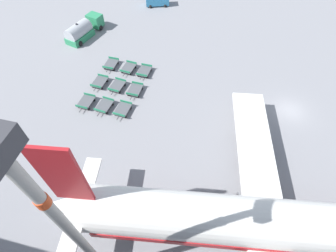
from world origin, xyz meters
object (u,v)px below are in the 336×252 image
at_px(service_van, 157,0).
at_px(baggage_dolly_row_near_col_a, 111,64).
at_px(baggage_dolly_row_mid_a_col_b, 117,86).
at_px(baggage_dolly_row_mid_b_col_c, 123,109).
at_px(baggage_dolly_row_near_col_c, 86,102).
at_px(baggage_dolly_row_mid_a_col_a, 128,68).
at_px(baggage_dolly_row_mid_a_col_c, 104,106).
at_px(baggage_dolly_row_near_col_b, 100,82).
at_px(baggage_dolly_row_mid_b_col_a, 144,71).
at_px(airplane, 280,225).
at_px(apron_light_mast, 70,230).
at_px(baggage_dolly_row_mid_b_col_b, 135,90).
at_px(fuel_tanker_primary, 83,30).

height_order(service_van, baggage_dolly_row_near_col_a, service_van).
height_order(baggage_dolly_row_mid_a_col_b, baggage_dolly_row_mid_b_col_c, same).
xyz_separation_m(baggage_dolly_row_near_col_c, baggage_dolly_row_mid_a_col_a, (-8.38, 3.40, 0.00)).
bearing_deg(baggage_dolly_row_near_col_c, baggage_dolly_row_mid_b_col_c, 88.54).
xyz_separation_m(baggage_dolly_row_near_col_a, baggage_dolly_row_mid_a_col_c, (8.74, 2.39, 0.00)).
bearing_deg(baggage_dolly_row_mid_a_col_a, baggage_dolly_row_near_col_c, -22.10).
distance_m(baggage_dolly_row_near_col_c, baggage_dolly_row_mid_a_col_a, 9.04).
relative_size(baggage_dolly_row_near_col_b, baggage_dolly_row_mid_a_col_c, 0.99).
relative_size(baggage_dolly_row_mid_a_col_a, baggage_dolly_row_mid_b_col_a, 1.01).
bearing_deg(baggage_dolly_row_mid_a_col_c, baggage_dolly_row_mid_a_col_b, 175.47).
distance_m(baggage_dolly_row_near_col_b, baggage_dolly_row_mid_a_col_c, 5.04).
xyz_separation_m(airplane, apron_light_mast, (6.51, -14.48, 8.25)).
height_order(service_van, baggage_dolly_row_mid_b_col_b, service_van).
relative_size(baggage_dolly_row_near_col_c, baggage_dolly_row_mid_a_col_a, 0.99).
relative_size(airplane, fuel_tanker_primary, 5.17).
distance_m(baggage_dolly_row_mid_a_col_b, baggage_dolly_row_mid_a_col_c, 4.21).
bearing_deg(baggage_dolly_row_near_col_c, apron_light_mast, 29.19).
bearing_deg(baggage_dolly_row_mid_b_col_c, baggage_dolly_row_mid_a_col_b, -150.73).
distance_m(service_van, baggage_dolly_row_near_col_c, 29.74).
bearing_deg(baggage_dolly_row_mid_a_col_a, baggage_dolly_row_mid_a_col_b, -3.92).
xyz_separation_m(baggage_dolly_row_near_col_a, baggage_dolly_row_mid_a_col_b, (4.55, 2.72, 0.00)).
relative_size(baggage_dolly_row_mid_b_col_b, apron_light_mast, 0.16).
relative_size(baggage_dolly_row_near_col_a, baggage_dolly_row_mid_a_col_a, 0.98).
relative_size(fuel_tanker_primary, baggage_dolly_row_mid_a_col_c, 2.53).
distance_m(baggage_dolly_row_near_col_c, baggage_dolly_row_mid_a_col_b, 5.15).
bearing_deg(airplane, baggage_dolly_row_mid_b_col_c, -122.00).
height_order(baggage_dolly_row_mid_a_col_c, baggage_dolly_row_mid_b_col_a, same).
bearing_deg(baggage_dolly_row_mid_a_col_c, baggage_dolly_row_mid_b_col_a, 158.45).
distance_m(baggage_dolly_row_mid_a_col_b, baggage_dolly_row_mid_b_col_a, 5.08).
bearing_deg(baggage_dolly_row_near_col_b, baggage_dolly_row_mid_b_col_b, 86.12).
bearing_deg(baggage_dolly_row_mid_a_col_a, baggage_dolly_row_mid_a_col_c, -4.22).
relative_size(fuel_tanker_primary, baggage_dolly_row_mid_b_col_c, 2.54).
distance_m(fuel_tanker_primary, baggage_dolly_row_mid_b_col_b, 17.73).
xyz_separation_m(fuel_tanker_primary, baggage_dolly_row_near_col_c, (15.48, 7.47, -0.80)).
bearing_deg(baggage_dolly_row_mid_a_col_a, baggage_dolly_row_mid_b_col_c, 13.77).
xyz_separation_m(service_van, baggage_dolly_row_near_col_b, (25.34, -2.25, -0.68)).
xyz_separation_m(airplane, baggage_dolly_row_mid_a_col_c, (-12.25, -22.23, -2.84)).
relative_size(baggage_dolly_row_near_col_b, baggage_dolly_row_mid_a_col_a, 0.99).
distance_m(fuel_tanker_primary, baggage_dolly_row_near_col_c, 17.21).
distance_m(service_van, baggage_dolly_row_mid_b_col_a, 21.69).
distance_m(baggage_dolly_row_mid_a_col_a, apron_light_mast, 30.25).
distance_m(baggage_dolly_row_near_col_a, baggage_dolly_row_near_col_c, 8.66).
xyz_separation_m(baggage_dolly_row_near_col_b, apron_light_mast, (23.13, 10.26, 11.09)).
xyz_separation_m(baggage_dolly_row_mid_a_col_b, baggage_dolly_row_mid_b_col_b, (0.21, 2.83, 0.00)).
xyz_separation_m(airplane, baggage_dolly_row_mid_a_col_b, (-16.44, -21.90, -2.84)).
distance_m(airplane, service_van, 47.66).
relative_size(baggage_dolly_row_mid_a_col_a, baggage_dolly_row_mid_a_col_c, 1.00).
bearing_deg(fuel_tanker_primary, service_van, 144.77).
distance_m(baggage_dolly_row_mid_a_col_c, apron_light_mast, 23.13).
xyz_separation_m(service_van, baggage_dolly_row_mid_a_col_b, (25.52, 0.59, -0.68)).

